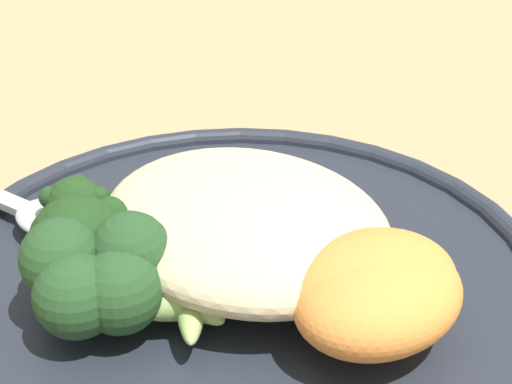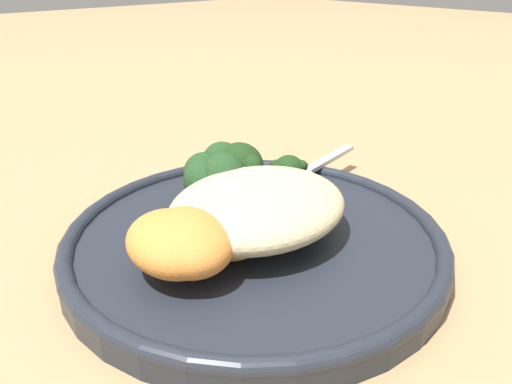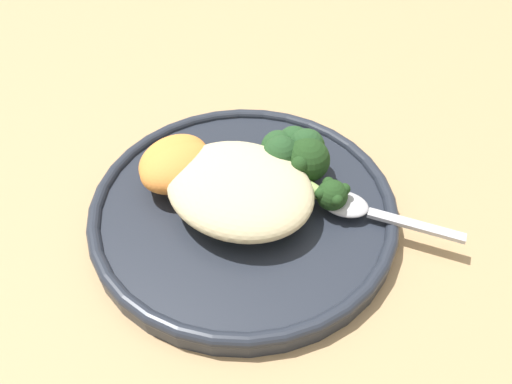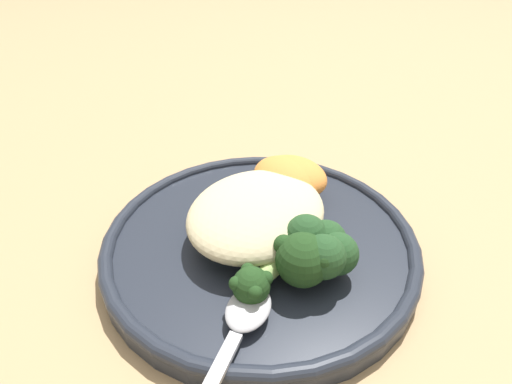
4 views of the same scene
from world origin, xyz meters
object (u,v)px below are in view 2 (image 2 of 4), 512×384
at_px(broccoli_stalk_3, 263,182).
at_px(broccoli_stalk_1, 280,218).
at_px(broccoli_stalk_0, 218,216).
at_px(plate, 255,239).
at_px(sweet_potato_chunk_2, 225,233).
at_px(quinoa_mound, 258,206).
at_px(spoon, 301,172).
at_px(sweet_potato_chunk_0, 187,241).
at_px(broccoli_stalk_2, 278,199).
at_px(sweet_potato_chunk_1, 174,243).
at_px(kale_tuft, 218,172).
at_px(broccoli_stalk_4, 237,169).

bearing_deg(broccoli_stalk_3, broccoli_stalk_1, -119.88).
distance_m(broccoli_stalk_0, broccoli_stalk_3, 0.07).
height_order(plate, sweet_potato_chunk_2, sweet_potato_chunk_2).
distance_m(quinoa_mound, spoon, 0.10).
distance_m(sweet_potato_chunk_0, sweet_potato_chunk_2, 0.03).
xyz_separation_m(plate, broccoli_stalk_0, (0.02, -0.01, 0.02)).
bearing_deg(broccoli_stalk_2, sweet_potato_chunk_1, -134.13).
height_order(plate, kale_tuft, kale_tuft).
bearing_deg(sweet_potato_chunk_1, sweet_potato_chunk_0, 145.08).
xyz_separation_m(broccoli_stalk_1, broccoli_stalk_2, (-0.02, -0.02, -0.00)).
distance_m(plate, broccoli_stalk_1, 0.03).
xyz_separation_m(broccoli_stalk_2, sweet_potato_chunk_0, (0.09, 0.01, 0.01)).
xyz_separation_m(sweet_potato_chunk_0, sweet_potato_chunk_1, (0.01, -0.00, -0.00)).
bearing_deg(spoon, broccoli_stalk_0, -175.69).
height_order(broccoli_stalk_4, sweet_potato_chunk_2, broccoli_stalk_4).
relative_size(broccoli_stalk_1, sweet_potato_chunk_0, 1.44).
relative_size(quinoa_mound, kale_tuft, 2.22).
distance_m(plate, sweet_potato_chunk_2, 0.05).
xyz_separation_m(plate, quinoa_mound, (0.00, 0.00, 0.03)).
height_order(plate, broccoli_stalk_0, broccoli_stalk_0).
distance_m(quinoa_mound, broccoli_stalk_4, 0.07).
bearing_deg(kale_tuft, sweet_potato_chunk_2, 54.40).
bearing_deg(sweet_potato_chunk_1, kale_tuft, -142.75).
xyz_separation_m(sweet_potato_chunk_1, spoon, (-0.16, -0.04, -0.01)).
height_order(broccoli_stalk_2, spoon, broccoli_stalk_2).
height_order(broccoli_stalk_4, sweet_potato_chunk_1, broccoli_stalk_4).
xyz_separation_m(broccoli_stalk_0, spoon, (-0.12, -0.03, -0.01)).
distance_m(broccoli_stalk_1, sweet_potato_chunk_1, 0.08).
bearing_deg(broccoli_stalk_2, broccoli_stalk_4, 126.99).
bearing_deg(broccoli_stalk_3, quinoa_mound, -133.71).
relative_size(broccoli_stalk_0, broccoli_stalk_3, 0.70).
height_order(kale_tuft, spoon, kale_tuft).
bearing_deg(broccoli_stalk_4, plate, -140.34).
xyz_separation_m(quinoa_mound, kale_tuft, (-0.02, -0.06, 0.00)).
distance_m(sweet_potato_chunk_0, kale_tuft, 0.11).
distance_m(plate, broccoli_stalk_2, 0.04).
height_order(broccoli_stalk_1, broccoli_stalk_4, broccoli_stalk_4).
height_order(broccoli_stalk_4, sweet_potato_chunk_0, broccoli_stalk_4).
relative_size(broccoli_stalk_2, kale_tuft, 1.56).
height_order(quinoa_mound, sweet_potato_chunk_2, quinoa_mound).
distance_m(broccoli_stalk_2, sweet_potato_chunk_2, 0.07).
bearing_deg(quinoa_mound, plate, -97.88).
bearing_deg(broccoli_stalk_4, broccoli_stalk_3, -82.85).
bearing_deg(sweet_potato_chunk_2, broccoli_stalk_1, 172.89).
height_order(quinoa_mound, sweet_potato_chunk_1, quinoa_mound).
bearing_deg(broccoli_stalk_3, broccoli_stalk_2, -111.42).
xyz_separation_m(broccoli_stalk_1, spoon, (-0.09, -0.06, -0.01)).
xyz_separation_m(quinoa_mound, broccoli_stalk_2, (-0.03, -0.01, -0.01)).
relative_size(broccoli_stalk_0, sweet_potato_chunk_2, 1.46).
xyz_separation_m(sweet_potato_chunk_1, kale_tuft, (-0.09, -0.07, 0.00)).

